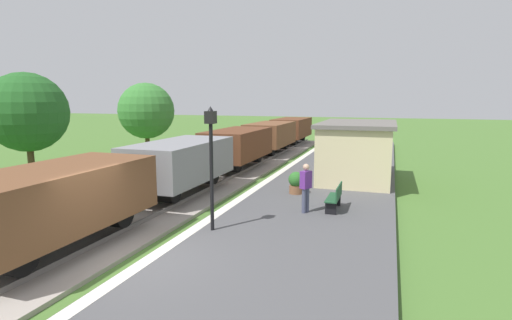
% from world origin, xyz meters
% --- Properties ---
extents(ground_plane, '(160.00, 160.00, 0.00)m').
position_xyz_m(ground_plane, '(0.00, 0.00, 0.00)').
color(ground_plane, '#47702D').
extents(platform_slab, '(6.00, 60.00, 0.25)m').
position_xyz_m(platform_slab, '(3.20, 0.00, 0.12)').
color(platform_slab, '#4C4C4F').
rests_on(platform_slab, ground).
extents(platform_edge_stripe, '(0.36, 60.00, 0.01)m').
position_xyz_m(platform_edge_stripe, '(0.40, 0.00, 0.25)').
color(platform_edge_stripe, silver).
rests_on(platform_edge_stripe, platform_slab).
extents(track_ballast, '(3.80, 60.00, 0.12)m').
position_xyz_m(track_ballast, '(-2.40, 0.00, 0.06)').
color(track_ballast, '#9E9389').
rests_on(track_ballast, ground).
extents(rail_near, '(0.07, 60.00, 0.14)m').
position_xyz_m(rail_near, '(-1.68, 0.00, 0.19)').
color(rail_near, slate).
rests_on(rail_near, track_ballast).
extents(rail_far, '(0.07, 60.00, 0.14)m').
position_xyz_m(rail_far, '(-3.12, 0.00, 0.19)').
color(rail_far, slate).
rests_on(rail_far, track_ballast).
extents(freight_train, '(2.50, 32.60, 2.12)m').
position_xyz_m(freight_train, '(-2.40, 13.35, 1.40)').
color(freight_train, brown).
rests_on(freight_train, rail_near).
extents(station_hut, '(3.50, 5.80, 2.78)m').
position_xyz_m(station_hut, '(4.40, 11.92, 1.65)').
color(station_hut, beige).
rests_on(station_hut, platform_slab).
extents(bench_near_hut, '(0.42, 1.50, 0.91)m').
position_xyz_m(bench_near_hut, '(4.16, 5.98, 0.72)').
color(bench_near_hut, '#1E4C2D').
rests_on(bench_near_hut, platform_slab).
extents(bench_down_platform, '(0.42, 1.50, 0.91)m').
position_xyz_m(bench_down_platform, '(4.16, 16.90, 0.72)').
color(bench_down_platform, '#1E4C2D').
rests_on(bench_down_platform, platform_slab).
extents(person_waiting, '(0.39, 0.45, 1.71)m').
position_xyz_m(person_waiting, '(3.22, 5.34, 1.18)').
color(person_waiting, '#474C66').
rests_on(person_waiting, platform_slab).
extents(potted_planter, '(0.64, 0.64, 0.92)m').
position_xyz_m(potted_planter, '(2.29, 7.96, 0.72)').
color(potted_planter, brown).
rests_on(potted_planter, platform_slab).
extents(lamp_post_near, '(0.28, 0.28, 3.70)m').
position_xyz_m(lamp_post_near, '(0.95, 2.61, 2.80)').
color(lamp_post_near, black).
rests_on(lamp_post_near, platform_slab).
extents(tree_trackside_mid, '(3.45, 3.45, 5.29)m').
position_xyz_m(tree_trackside_mid, '(-9.13, 5.44, 3.56)').
color(tree_trackside_mid, '#4C3823').
rests_on(tree_trackside_mid, ground).
extents(tree_trackside_far, '(3.46, 3.46, 5.11)m').
position_xyz_m(tree_trackside_far, '(-8.60, 13.63, 3.37)').
color(tree_trackside_far, '#4C3823').
rests_on(tree_trackside_far, ground).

